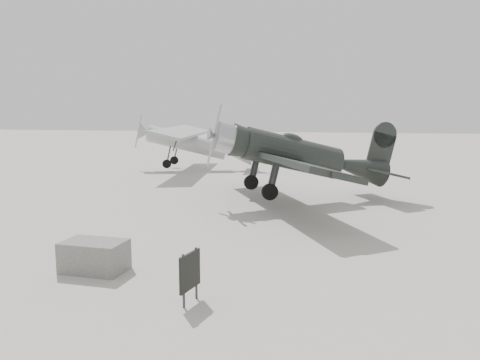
% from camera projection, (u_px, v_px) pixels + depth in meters
% --- Properties ---
extents(ground, '(160.00, 160.00, 0.00)m').
position_uv_depth(ground, '(270.00, 247.00, 13.97)').
color(ground, '#A0978E').
rests_on(ground, ground).
extents(lowwing_monoplane, '(9.36, 11.65, 3.91)m').
position_uv_depth(lowwing_monoplane, '(300.00, 156.00, 20.58)').
color(lowwing_monoplane, black).
rests_on(lowwing_monoplane, ground).
extents(highwing_monoplane, '(8.40, 11.81, 3.33)m').
position_uv_depth(highwing_monoplane, '(192.00, 140.00, 32.28)').
color(highwing_monoplane, '#A8ACAE').
rests_on(highwing_monoplane, ground).
extents(equipment_block, '(1.60, 1.06, 0.78)m').
position_uv_depth(equipment_block, '(94.00, 256.00, 11.79)').
color(equipment_block, '#5F5C58').
rests_on(equipment_block, ground).
extents(sign_board, '(0.22, 0.78, 1.14)m').
position_uv_depth(sign_board, '(190.00, 272.00, 9.76)').
color(sign_board, '#333333').
rests_on(sign_board, ground).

